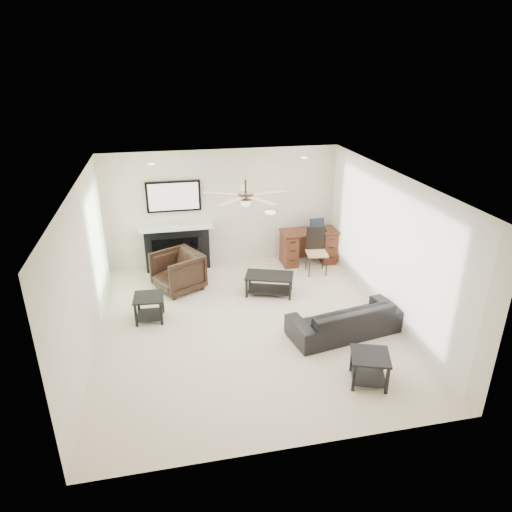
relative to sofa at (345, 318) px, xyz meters
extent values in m
plane|color=beige|center=(-1.52, 0.56, -0.27)|extent=(5.50, 5.50, 0.00)
cube|color=white|center=(-1.52, 0.56, 2.23)|extent=(5.00, 5.50, 0.04)
cube|color=beige|center=(-1.52, 3.31, 0.98)|extent=(5.00, 0.04, 2.50)
cube|color=beige|center=(-1.52, -2.19, 0.98)|extent=(5.00, 0.04, 2.50)
cube|color=beige|center=(-4.02, 0.56, 0.98)|extent=(0.04, 5.50, 2.50)
cube|color=beige|center=(0.98, 0.56, 0.98)|extent=(0.04, 5.50, 2.50)
cube|color=silver|center=(0.93, 0.66, 0.96)|extent=(0.04, 5.10, 2.40)
cube|color=#93BC89|center=(-3.98, 2.11, 0.78)|extent=(0.04, 1.80, 2.10)
cylinder|color=#382619|center=(-1.52, 0.66, 1.98)|extent=(1.40, 1.40, 0.30)
imported|color=black|center=(0.00, 0.00, 0.00)|extent=(1.97, 1.06, 0.55)
imported|color=black|center=(-2.60, 2.15, 0.11)|extent=(1.13, 1.12, 0.77)
cube|color=black|center=(-0.90, 1.60, -0.07)|extent=(1.01, 0.77, 0.40)
cube|color=black|center=(-0.15, -1.25, -0.05)|extent=(0.66, 0.66, 0.45)
cube|color=black|center=(-3.15, 1.10, -0.05)|extent=(0.53, 0.53, 0.45)
cube|color=black|center=(-2.55, 3.14, 0.68)|extent=(1.52, 0.34, 1.91)
cube|color=#39210E|center=(0.29, 2.86, 0.11)|extent=(1.22, 0.56, 0.76)
cube|color=black|center=(0.29, 2.31, 0.21)|extent=(0.47, 0.49, 0.97)
cube|color=black|center=(0.49, 2.84, 0.60)|extent=(0.33, 0.24, 0.23)
camera|label=1|loc=(-2.76, -6.02, 3.90)|focal=32.00mm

